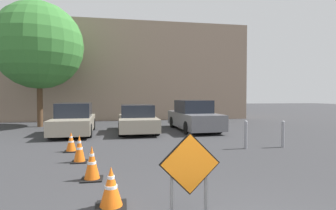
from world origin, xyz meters
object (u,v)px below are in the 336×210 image
object	(u,v)px
parked_car_third	(194,117)
traffic_cone_nearest	(111,187)
traffic_cone_third	(79,149)
bollard_second	(283,133)
road_closed_sign	(190,173)
traffic_cone_fourth	(71,142)
bollard_nearest	(246,134)
parked_car_nearest	(74,120)
parked_car_second	(137,119)
traffic_cone_second	(92,163)

from	to	relation	value
parked_car_third	traffic_cone_nearest	bearing A→B (deg)	63.62
traffic_cone_third	bollard_second	distance (m)	6.92
road_closed_sign	traffic_cone_nearest	world-z (taller)	road_closed_sign
traffic_cone_fourth	bollard_nearest	xyz separation A→B (m)	(5.92, -0.53, 0.20)
bollard_nearest	bollard_second	world-z (taller)	bollard_nearest
road_closed_sign	parked_car_nearest	bearing A→B (deg)	108.91
parked_car_third	traffic_cone_third	bearing A→B (deg)	47.78
traffic_cone_third	parked_car_nearest	distance (m)	5.89
parked_car_second	traffic_cone_third	bearing A→B (deg)	71.44
parked_car_third	road_closed_sign	bearing A→B (deg)	70.98
parked_car_nearest	bollard_second	distance (m)	9.33
parked_car_second	parked_car_third	xyz separation A→B (m)	(3.06, 0.27, 0.09)
traffic_cone_nearest	parked_car_second	bearing A→B (deg)	84.16
parked_car_nearest	traffic_cone_fourth	bearing A→B (deg)	95.52
bollard_nearest	traffic_cone_fourth	bearing A→B (deg)	174.87
road_closed_sign	traffic_cone_fourth	bearing A→B (deg)	116.48
traffic_cone_third	parked_car_third	distance (m)	7.92
parked_car_nearest	parked_car_third	distance (m)	6.13
traffic_cone_third	bollard_second	xyz separation A→B (m)	(6.85, 0.96, 0.13)
traffic_cone_second	parked_car_second	world-z (taller)	parked_car_second
traffic_cone_third	traffic_cone_second	bearing A→B (deg)	-72.46
bollard_second	traffic_cone_nearest	bearing A→B (deg)	-144.82
traffic_cone_nearest	traffic_cone_fourth	bearing A→B (deg)	107.76
bollard_nearest	traffic_cone_second	bearing A→B (deg)	-152.05
traffic_cone_third	traffic_cone_nearest	bearing A→B (deg)	-72.57
traffic_cone_third	parked_car_second	distance (m)	6.20
road_closed_sign	traffic_cone_second	world-z (taller)	road_closed_sign
traffic_cone_third	parked_car_third	world-z (taller)	parked_car_third
traffic_cone_fourth	parked_car_nearest	size ratio (longest dim) A/B	0.15
parked_car_second	parked_car_third	world-z (taller)	parked_car_third
parked_car_second	bollard_second	size ratio (longest dim) A/B	4.47
road_closed_sign	traffic_cone_second	xyz separation A→B (m)	(-1.64, 2.19, -0.35)
parked_car_third	bollard_nearest	bearing A→B (deg)	91.65
bollard_nearest	parked_car_nearest	bearing A→B (deg)	143.70
parked_car_third	parked_car_second	bearing A→B (deg)	1.74
traffic_cone_fourth	bollard_second	world-z (taller)	bollard_second
parked_car_nearest	traffic_cone_nearest	bearing A→B (deg)	100.44
bollard_nearest	parked_car_second	bearing A→B (deg)	125.39
parked_car_nearest	parked_car_second	world-z (taller)	parked_car_nearest
traffic_cone_fourth	parked_car_third	distance (m)	7.20
traffic_cone_fourth	parked_car_second	size ratio (longest dim) A/B	0.15
traffic_cone_fourth	parked_car_third	xyz separation A→B (m)	(5.47, 4.66, 0.41)
road_closed_sign	parked_car_second	bearing A→B (deg)	91.38
traffic_cone_fourth	parked_car_third	bearing A→B (deg)	40.43
parked_car_third	bollard_second	world-z (taller)	parked_car_third
parked_car_nearest	traffic_cone_second	bearing A→B (deg)	99.62
traffic_cone_nearest	parked_car_nearest	bearing A→B (deg)	103.41
traffic_cone_nearest	bollard_nearest	xyz separation A→B (m)	(4.43, 4.13, 0.19)
traffic_cone_second	traffic_cone_third	bearing A→B (deg)	107.54
bollard_second	traffic_cone_fourth	bearing A→B (deg)	175.86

